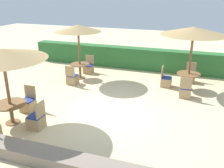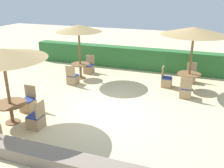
{
  "view_description": "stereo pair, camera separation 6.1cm",
  "coord_description": "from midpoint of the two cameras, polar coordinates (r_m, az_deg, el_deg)",
  "views": [
    {
      "loc": [
        2.83,
        -7.58,
        4.19
      ],
      "look_at": [
        0.0,
        0.6,
        0.9
      ],
      "focal_mm": 40.0,
      "sensor_mm": 36.0,
      "label": 1
    },
    {
      "loc": [
        2.89,
        -7.56,
        4.19
      ],
      "look_at": [
        0.0,
        0.6,
        0.9
      ],
      "focal_mm": 40.0,
      "sensor_mm": 36.0,
      "label": 2
    }
  ],
  "objects": [
    {
      "name": "ground_plane",
      "position": [
        9.11,
        -1.43,
        -6.57
      ],
      "size": [
        40.0,
        40.0,
        0.0
      ],
      "primitive_type": "plane",
      "color": "beige"
    },
    {
      "name": "hedge_row",
      "position": [
        14.04,
        6.72,
        5.77
      ],
      "size": [
        13.0,
        0.7,
        1.16
      ],
      "primitive_type": "cube",
      "color": "#2D6B33",
      "rests_on": "ground_plane"
    },
    {
      "name": "stone_border",
      "position": [
        6.63,
        -11.35,
        -16.91
      ],
      "size": [
        10.0,
        0.56,
        0.35
      ],
      "primitive_type": "cube",
      "color": "gray",
      "rests_on": "ground_plane"
    },
    {
      "name": "parasol_back_left",
      "position": [
        12.11,
        -7.91,
        12.45
      ],
      "size": [
        2.21,
        2.21,
        2.65
      ],
      "color": "brown",
      "rests_on": "ground_plane"
    },
    {
      "name": "round_table_back_left",
      "position": [
        12.53,
        -7.48,
        3.77
      ],
      "size": [
        0.94,
        0.94,
        0.74
      ],
      "color": "brown",
      "rests_on": "ground_plane"
    },
    {
      "name": "patio_chair_back_left_north",
      "position": [
        13.35,
        -5.52,
        3.6
      ],
      "size": [
        0.46,
        0.46,
        0.93
      ],
      "rotation": [
        0.0,
        0.0,
        3.14
      ],
      "color": "tan",
      "rests_on": "ground_plane"
    },
    {
      "name": "patio_chair_back_left_south",
      "position": [
        11.86,
        -9.21,
        1.2
      ],
      "size": [
        0.46,
        0.46,
        0.93
      ],
      "color": "tan",
      "rests_on": "ground_plane"
    },
    {
      "name": "parasol_front_left",
      "position": [
        8.3,
        -24.03,
        6.24
      ],
      "size": [
        2.73,
        2.73,
        2.53
      ],
      "color": "brown",
      "rests_on": "ground_plane"
    },
    {
      "name": "round_table_front_left",
      "position": [
        8.87,
        -22.34,
        -5.05
      ],
      "size": [
        1.04,
        1.04,
        0.71
      ],
      "color": "brown",
      "rests_on": "ground_plane"
    },
    {
      "name": "patio_chair_front_left_east",
      "position": [
        8.42,
        -17.08,
        -8.02
      ],
      "size": [
        0.46,
        0.46,
        0.93
      ],
      "rotation": [
        0.0,
        0.0,
        1.57
      ],
      "color": "tan",
      "rests_on": "ground_plane"
    },
    {
      "name": "patio_chair_front_left_north",
      "position": [
        9.66,
        -18.78,
        -4.37
      ],
      "size": [
        0.46,
        0.46,
        0.93
      ],
      "rotation": [
        0.0,
        0.0,
        3.14
      ],
      "color": "tan",
      "rests_on": "ground_plane"
    },
    {
      "name": "parasol_back_right",
      "position": [
        11.02,
        18.01,
        11.43
      ],
      "size": [
        2.74,
        2.74,
        2.76
      ],
      "color": "brown",
      "rests_on": "ground_plane"
    },
    {
      "name": "round_table_back_right",
      "position": [
        11.49,
        16.9,
        1.53
      ],
      "size": [
        1.01,
        1.01,
        0.74
      ],
      "color": "brown",
      "rests_on": "ground_plane"
    },
    {
      "name": "patio_chair_back_right_north",
      "position": [
        12.54,
        17.28,
        1.59
      ],
      "size": [
        0.46,
        0.46,
        0.93
      ],
      "rotation": [
        0.0,
        0.0,
        3.14
      ],
      "color": "tan",
      "rests_on": "ground_plane"
    },
    {
      "name": "patio_chair_back_right_south",
      "position": [
        10.69,
        16.24,
        -1.63
      ],
      "size": [
        0.46,
        0.46,
        0.93
      ],
      "color": "tan",
      "rests_on": "ground_plane"
    },
    {
      "name": "patio_chair_back_right_west",
      "position": [
        11.68,
        12.05,
        0.68
      ],
      "size": [
        0.46,
        0.46,
        0.93
      ],
      "rotation": [
        0.0,
        0.0,
        -1.57
      ],
      "color": "tan",
      "rests_on": "ground_plane"
    }
  ]
}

